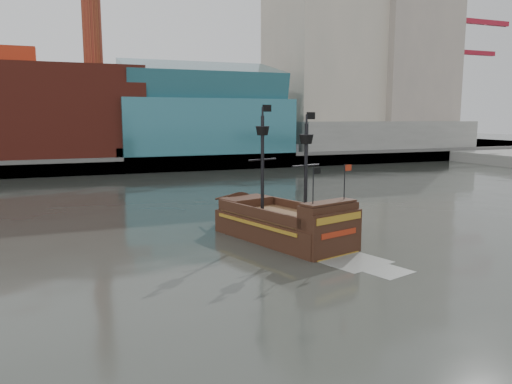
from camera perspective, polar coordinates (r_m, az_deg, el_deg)
name	(u,v)px	position (r m, az deg, el deg)	size (l,w,h in m)	color
ground	(402,310)	(24.89, 16.29, -12.84)	(400.00, 400.00, 0.00)	#2A2D28
promenade_far	(130,154)	(111.35, -14.16, 4.25)	(220.00, 60.00, 2.00)	slate
seawall	(155,164)	(82.27, -11.42, 3.10)	(220.00, 1.00, 2.60)	#4C4C49
skyline	(158,37)	(105.72, -11.16, 16.94)	(149.00, 45.00, 62.00)	brown
crane_a	(454,76)	(137.13, 21.73, 12.26)	(22.50, 4.00, 32.25)	slate
crane_b	(454,92)	(150.76, 21.71, 10.53)	(19.10, 4.00, 26.25)	slate
pirate_ship	(284,228)	(36.40, 3.19, -4.10)	(7.91, 14.67, 10.53)	black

